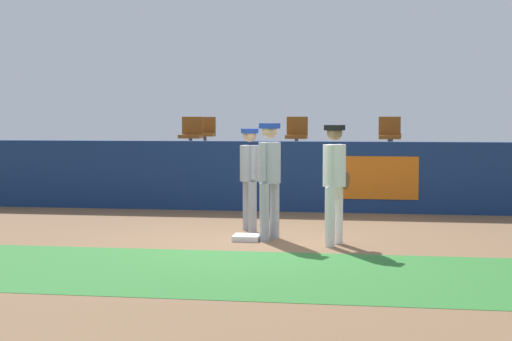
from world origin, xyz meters
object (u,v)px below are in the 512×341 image
first_base (247,238)px  seat_front_right (389,134)px  player_coach_visitor (270,173)px  seat_back_right (391,132)px  seat_front_center (297,133)px  player_fielder_home (335,176)px  seat_back_left (206,132)px  seat_front_left (191,133)px  player_runner_visitor (250,172)px

first_base → seat_front_right: bearing=65.6°
player_coach_visitor → seat_back_right: bearing=-175.1°
first_base → seat_front_center: size_ratio=0.48×
player_fielder_home → seat_back_left: seat_back_left is taller
seat_front_right → seat_back_left: same height
seat_front_left → first_base: bearing=-67.9°
player_coach_visitor → seat_front_right: size_ratio=2.13×
player_coach_visitor → seat_back_left: size_ratio=2.13×
player_runner_visitor → seat_front_left: (-1.97, 4.19, 0.55)m
player_coach_visitor → seat_back_right: 7.11m
seat_back_left → seat_front_center: (2.43, -1.80, 0.00)m
seat_front_left → player_fielder_home: bearing=-57.3°
player_fielder_home → player_coach_visitor: size_ratio=0.99×
player_coach_visitor → seat_front_left: 5.56m
first_base → player_runner_visitor: (-0.09, 0.88, 0.94)m
seat_back_right → player_runner_visitor: bearing=-112.6°
seat_front_center → seat_back_left: bearing=143.5°
first_base → seat_front_right: (2.31, 5.08, 1.49)m
seat_back_left → seat_front_right: bearing=-22.1°
player_fielder_home → seat_back_right: bearing=-168.9°
first_base → seat_back_right: (2.41, 6.88, 1.49)m
player_fielder_home → player_coach_visitor: bearing=-88.8°
player_fielder_home → seat_back_right: seat_back_right is taller
first_base → seat_back_left: (-2.13, 6.88, 1.49)m
player_runner_visitor → seat_front_left: size_ratio=2.02×
seat_front_right → seat_front_left: (-4.37, 0.00, 0.00)m
player_coach_visitor → seat_back_right: size_ratio=2.13×
first_base → seat_back_left: size_ratio=0.48×
player_fielder_home → seat_front_center: seat_front_center is taller
seat_back_right → seat_front_right: bearing=-93.2°
player_coach_visitor → seat_front_center: seat_front_center is taller
seat_back_right → player_fielder_home: bearing=-98.5°
player_fielder_home → player_coach_visitor: (-1.00, 0.33, 0.02)m
player_coach_visitor → seat_back_left: 7.24m
seat_back_left → player_fielder_home: bearing=-64.0°
seat_back_left → player_coach_visitor: bearing=-70.0°
player_fielder_home → seat_front_center: bearing=-149.3°
player_runner_visitor → player_coach_visitor: (0.43, -0.79, 0.05)m
first_base → seat_front_center: 5.30m
seat_back_right → player_coach_visitor: bearing=-106.9°
first_base → seat_front_right: 5.77m
player_coach_visitor → seat_back_left: seat_back_left is taller
player_fielder_home → player_runner_visitor: player_fielder_home is taller
player_fielder_home → seat_back_right: size_ratio=2.10×
player_runner_visitor → seat_back_right: 6.52m
seat_front_right → seat_back_left: (-4.43, 1.80, -0.00)m
seat_front_center → seat_back_right: bearing=40.6°
seat_back_right → seat_back_left: bearing=180.0°
player_runner_visitor → seat_front_right: bearing=124.4°
player_runner_visitor → first_base: bearing=-20.2°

